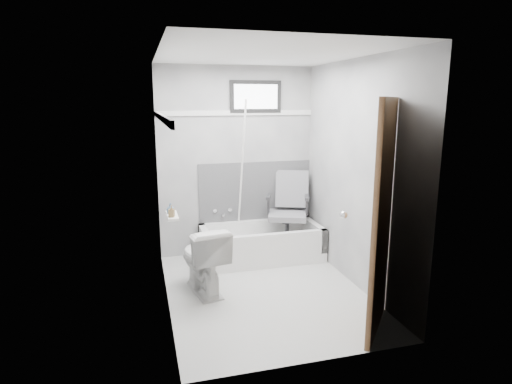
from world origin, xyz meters
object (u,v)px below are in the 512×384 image
object	(u,v)px
soap_bottle_a	(172,211)
bathtub	(261,243)
toilet	(203,259)
office_chair	(287,210)
soap_bottle_b	(170,208)
door	(431,227)

from	to	relation	value
soap_bottle_a	bathtub	bearing A→B (deg)	41.68
toilet	office_chair	bearing A→B (deg)	-156.85
office_chair	soap_bottle_a	size ratio (longest dim) A/B	8.20
soap_bottle_b	door	bearing A→B (deg)	-34.27
bathtub	soap_bottle_a	distance (m)	1.74
door	soap_bottle_b	distance (m)	2.32
toilet	soap_bottle_a	bearing A→B (deg)	31.06
bathtub	soap_bottle_a	size ratio (longest dim) A/B	12.80
office_chair	door	distance (m)	2.33
soap_bottle_a	toilet	bearing A→B (deg)	41.63
bathtub	door	xyz separation A→B (m)	(0.75, -2.21, 0.79)
soap_bottle_a	soap_bottle_b	world-z (taller)	soap_bottle_a
office_chair	soap_bottle_a	distance (m)	1.91
toilet	door	distance (m)	2.26
bathtub	soap_bottle_a	xyz separation A→B (m)	(-1.17, -1.04, 0.76)
office_chair	door	size ratio (longest dim) A/B	0.48
office_chair	door	world-z (taller)	door
soap_bottle_a	soap_bottle_b	bearing A→B (deg)	90.00
door	soap_bottle_b	size ratio (longest dim) A/B	19.70
bathtub	soap_bottle_a	bearing A→B (deg)	-138.32
toilet	door	xyz separation A→B (m)	(1.60, -1.45, 0.64)
soap_bottle_a	door	bearing A→B (deg)	-31.32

